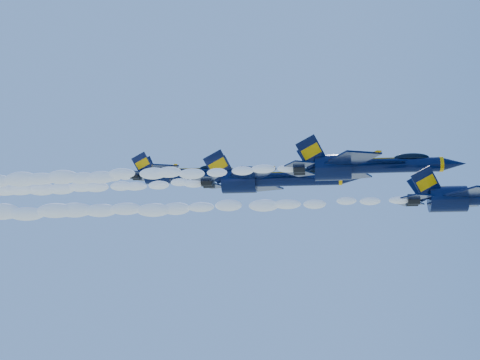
# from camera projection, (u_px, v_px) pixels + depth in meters

# --- Properties ---
(smoke_trail_jet_lead) EXTENTS (46.12, 1.83, 1.65)m
(smoke_trail_jet_lead) POSITION_uv_depth(u_px,v_px,m) (161.00, 208.00, 57.59)
(smoke_trail_jet_lead) COLOR white
(jet_second) EXTENTS (17.83, 14.63, 6.63)m
(jet_second) POSITION_uv_depth(u_px,v_px,m) (367.00, 166.00, 63.38)
(jet_second) COLOR black
(smoke_trail_jet_second) EXTENTS (46.12, 2.13, 1.92)m
(smoke_trail_jet_second) POSITION_uv_depth(u_px,v_px,m) (88.00, 177.00, 67.34)
(smoke_trail_jet_second) COLOR white
(jet_third) EXTENTS (19.90, 16.32, 7.39)m
(jet_third) POSITION_uv_depth(u_px,v_px,m) (271.00, 179.00, 74.19)
(jet_third) COLOR black
(smoke_trail_jet_third) EXTENTS (46.12, 2.38, 2.14)m
(smoke_trail_jet_third) POSITION_uv_depth(u_px,v_px,m) (30.00, 189.00, 78.26)
(smoke_trail_jet_third) COLOR white
(jet_fourth) EXTENTS (17.32, 14.21, 6.44)m
(jet_fourth) POSITION_uv_depth(u_px,v_px,m) (182.00, 174.00, 87.88)
(jet_fourth) COLOR black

